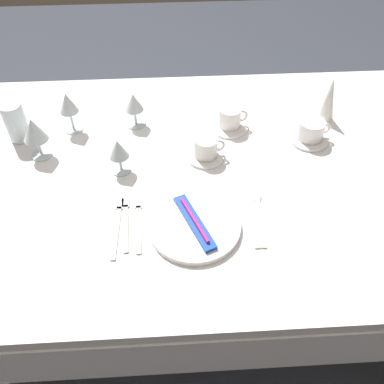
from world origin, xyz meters
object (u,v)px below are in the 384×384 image
(coffee_cup_far, at_px, (230,117))
(drink_tumbler, at_px, (16,122))
(fork_outer, at_px, (138,222))
(coffee_cup_left, at_px, (311,129))
(toothbrush_package, at_px, (194,222))
(spoon_soup, at_px, (259,212))
(fork_inner, at_px, (126,221))
(fork_salad, at_px, (117,225))
(wine_glass_far, at_px, (68,105))
(wine_glass_left, at_px, (34,131))
(napkin_folded, at_px, (329,99))
(coffee_cup_right, at_px, (206,147))
(dinner_plate, at_px, (194,226))
(dinner_knife, at_px, (251,219))
(wine_glass_centre, at_px, (118,150))
(wine_glass_right, at_px, (134,104))

(coffee_cup_far, relative_size, drink_tumbler, 0.74)
(fork_outer, distance_m, coffee_cup_left, 0.67)
(coffee_cup_left, bearing_deg, toothbrush_package, -138.92)
(spoon_soup, bearing_deg, fork_outer, -177.18)
(fork_inner, relative_size, fork_salad, 0.93)
(fork_salad, xyz_separation_m, spoon_soup, (0.41, 0.03, 0.00))
(fork_salad, xyz_separation_m, drink_tumbler, (-0.35, 0.41, 0.07))
(coffee_cup_left, distance_m, wine_glass_far, 0.82)
(fork_salad, relative_size, drink_tumbler, 1.59)
(fork_outer, xyz_separation_m, wine_glass_left, (-0.33, 0.31, 0.10))
(wine_glass_far, relative_size, napkin_folded, 0.90)
(napkin_folded, bearing_deg, coffee_cup_right, -157.76)
(fork_outer, height_order, spoon_soup, spoon_soup)
(coffee_cup_far, bearing_deg, napkin_folded, 5.08)
(coffee_cup_right, relative_size, coffee_cup_far, 1.00)
(dinner_plate, xyz_separation_m, wine_glass_far, (-0.40, 0.46, 0.10))
(dinner_knife, height_order, napkin_folded, napkin_folded)
(fork_inner, bearing_deg, wine_glass_far, 115.16)
(wine_glass_left, bearing_deg, wine_glass_far, 55.75)
(wine_glass_left, bearing_deg, spoon_soup, -23.09)
(drink_tumbler, bearing_deg, napkin_folded, 2.64)
(fork_salad, xyz_separation_m, coffee_cup_right, (0.28, 0.28, 0.04))
(wine_glass_centre, distance_m, wine_glass_left, 0.28)
(spoon_soup, height_order, wine_glass_centre, wine_glass_centre)
(spoon_soup, height_order, wine_glass_left, wine_glass_left)
(dinner_plate, distance_m, drink_tumbler, 0.72)
(fork_inner, distance_m, wine_glass_left, 0.43)
(toothbrush_package, relative_size, wine_glass_centre, 1.69)
(fork_outer, relative_size, wine_glass_left, 1.39)
(fork_outer, bearing_deg, dinner_plate, -10.16)
(drink_tumbler, bearing_deg, dinner_plate, -36.78)
(toothbrush_package, xyz_separation_m, napkin_folded, (0.50, 0.48, 0.06))
(fork_salad, relative_size, napkin_folded, 1.32)
(wine_glass_right, bearing_deg, napkin_folded, -0.45)
(wine_glass_centre, bearing_deg, fork_salad, -90.08)
(spoon_soup, bearing_deg, dinner_plate, -166.60)
(wine_glass_centre, bearing_deg, dinner_plate, -48.44)
(spoon_soup, distance_m, napkin_folded, 0.54)
(fork_inner, xyz_separation_m, wine_glass_right, (0.02, 0.45, 0.08))
(fork_outer, bearing_deg, wine_glass_centre, 105.40)
(fork_outer, xyz_separation_m, dinner_knife, (0.32, -0.01, 0.00))
(dinner_plate, bearing_deg, coffee_cup_right, 79.22)
(fork_inner, relative_size, drink_tumbler, 1.47)
(coffee_cup_left, relative_size, wine_glass_right, 0.88)
(coffee_cup_right, xyz_separation_m, coffee_cup_far, (0.10, 0.15, 0.00))
(wine_glass_centre, distance_m, napkin_folded, 0.75)
(toothbrush_package, relative_size, coffee_cup_far, 2.04)
(fork_inner, xyz_separation_m, wine_glass_far, (-0.20, 0.43, 0.10))
(dinner_plate, height_order, wine_glass_right, wine_glass_right)
(fork_inner, bearing_deg, wine_glass_centre, 96.33)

